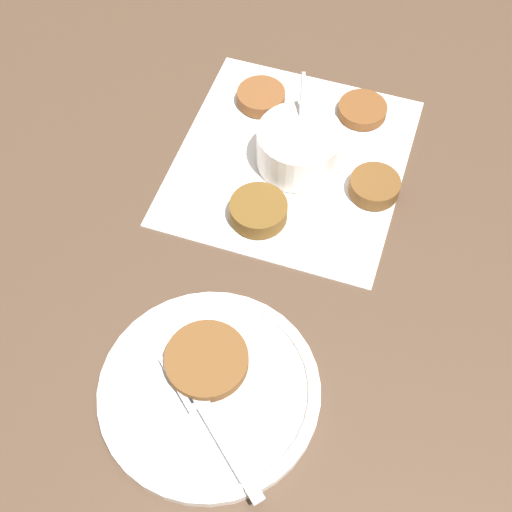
{
  "coord_description": "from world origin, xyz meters",
  "views": [
    {
      "loc": [
        -0.55,
        -0.05,
        0.66
      ],
      "look_at": [
        -0.14,
        0.02,
        0.02
      ],
      "focal_mm": 50.0,
      "sensor_mm": 36.0,
      "label": 1
    }
  ],
  "objects": [
    {
      "name": "ground_plane",
      "position": [
        0.0,
        0.0,
        0.0
      ],
      "size": [
        4.0,
        4.0,
        0.0
      ],
      "primitive_type": "plane",
      "color": "#4C3828"
    },
    {
      "name": "napkin",
      "position": [
        0.01,
        -0.0,
        0.0
      ],
      "size": [
        0.33,
        0.31,
        0.0
      ],
      "color": "white",
      "rests_on": "ground_plane"
    },
    {
      "name": "sauce_bowl",
      "position": [
        0.01,
        -0.01,
        0.03
      ],
      "size": [
        0.11,
        0.1,
        0.09
      ],
      "color": "white",
      "rests_on": "napkin"
    },
    {
      "name": "fritter_0",
      "position": [
        -0.08,
        0.03,
        0.01
      ],
      "size": [
        0.07,
        0.07,
        0.02
      ],
      "color": "brown",
      "rests_on": "napkin"
    },
    {
      "name": "fritter_1",
      "position": [
        0.1,
        -0.08,
        0.01
      ],
      "size": [
        0.06,
        0.06,
        0.01
      ],
      "color": "brown",
      "rests_on": "napkin"
    },
    {
      "name": "fritter_2",
      "position": [
        0.1,
        0.05,
        0.01
      ],
      "size": [
        0.06,
        0.06,
        0.02
      ],
      "color": "brown",
      "rests_on": "napkin"
    },
    {
      "name": "fritter_3",
      "position": [
        -0.02,
        -0.1,
        0.01
      ],
      "size": [
        0.06,
        0.06,
        0.02
      ],
      "color": "brown",
      "rests_on": "napkin"
    },
    {
      "name": "serving_plate",
      "position": [
        -0.3,
        0.04,
        0.01
      ],
      "size": [
        0.22,
        0.22,
        0.02
      ],
      "color": "white",
      "rests_on": "ground_plane"
    },
    {
      "name": "fritter_on_plate",
      "position": [
        -0.27,
        0.05,
        0.02
      ],
      "size": [
        0.08,
        0.08,
        0.01
      ],
      "color": "brown",
      "rests_on": "serving_plate"
    },
    {
      "name": "fork",
      "position": [
        -0.32,
        0.04,
        0.02
      ],
      "size": [
        0.14,
        0.12,
        0.0
      ],
      "color": "silver",
      "rests_on": "serving_plate"
    }
  ]
}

